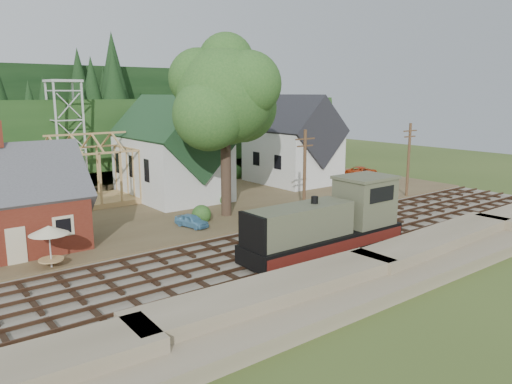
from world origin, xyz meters
TOP-DOWN VIEW (x-y plane):
  - ground at (0.00, 0.00)m, footprint 140.00×140.00m
  - embankment at (0.00, -8.50)m, footprint 64.00×5.00m
  - railroad_bed at (0.00, 0.00)m, footprint 64.00×11.00m
  - village_flat at (0.00, 18.00)m, footprint 64.00×26.00m
  - hillside at (0.00, 42.00)m, footprint 70.00×28.96m
  - ridge at (0.00, 58.00)m, footprint 80.00×20.00m
  - depot at (-16.00, 11.00)m, footprint 10.80×7.41m
  - church at (2.00, 19.68)m, footprint 8.40×15.17m
  - farmhouse at (18.00, 19.00)m, footprint 8.40×10.80m
  - timber_frame at (-6.00, 22.00)m, footprint 8.20×6.20m
  - lattice_tower at (-6.00, 28.00)m, footprint 3.20×3.20m
  - big_tree at (2.17, 10.08)m, footprint 10.90×8.40m
  - telegraph_pole_near at (7.00, 5.20)m, footprint 2.20×0.28m
  - telegraph_pole_far at (22.00, 5.20)m, footprint 2.20×0.28m
  - locomotive at (1.73, -3.00)m, footprint 12.74×3.18m
  - car_blue at (-2.56, 8.39)m, footprint 1.96×3.31m
  - car_red at (27.91, 16.37)m, footprint 4.87×2.40m
  - patio_set at (-14.47, 5.50)m, footprint 2.43×2.43m

SIDE VIEW (x-z plane):
  - ground at x=0.00m, z-range 0.00..0.00m
  - embankment at x=0.00m, z-range -0.80..0.80m
  - hillside at x=0.00m, z-range -6.37..6.37m
  - ridge at x=0.00m, z-range -6.00..6.00m
  - railroad_bed at x=0.00m, z-range 0.00..0.16m
  - village_flat at x=0.00m, z-range 0.00..0.30m
  - car_blue at x=-2.56m, z-range 0.30..1.36m
  - car_red at x=27.91m, z-range 0.30..1.63m
  - locomotive at x=1.73m, z-range -0.31..4.76m
  - patio_set at x=-14.47m, z-range 1.25..3.95m
  - depot at x=-16.00m, z-range -1.29..7.71m
  - timber_frame at x=-6.00m, z-range -0.23..6.76m
  - telegraph_pole_near at x=7.00m, z-range 0.25..8.25m
  - telegraph_pole_far at x=22.00m, z-range 0.25..8.25m
  - farmhouse at x=18.00m, z-range -0.43..10.17m
  - church at x=2.00m, z-range -1.32..11.68m
  - lattice_tower at x=-6.00m, z-range 3.97..16.10m
  - big_tree at x=2.17m, z-range 2.87..17.57m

